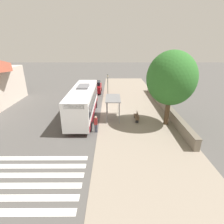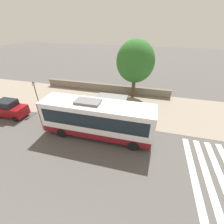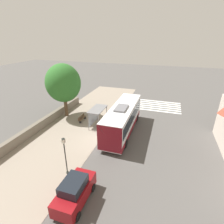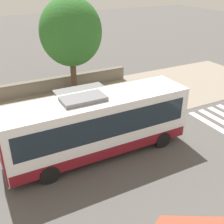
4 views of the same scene
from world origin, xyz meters
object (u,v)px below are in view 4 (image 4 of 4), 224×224
(bus_shelter, at_px, (80,95))
(shade_tree, at_px, (71,32))
(pedestrian, at_px, (140,110))
(bench, at_px, (77,101))
(bus, at_px, (97,124))

(bus_shelter, distance_m, shade_tree, 6.71)
(pedestrian, distance_m, bench, 5.41)
(bus_shelter, xyz_separation_m, bench, (-2.62, 0.68, -1.65))
(bus, distance_m, shade_tree, 10.26)
(shade_tree, bearing_deg, bus, -12.91)
(pedestrian, bearing_deg, bus_shelter, -118.30)
(bus, distance_m, bus_shelter, 3.77)
(bench, height_order, shade_tree, shade_tree)
(bus, distance_m, bench, 6.62)
(bus, height_order, bus_shelter, bus)
(bus, height_order, bench, bus)
(bench, bearing_deg, shade_tree, 162.49)
(bus_shelter, height_order, pedestrian, bus_shelter)
(bench, bearing_deg, pedestrian, 32.41)
(bus_shelter, relative_size, pedestrian, 1.88)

